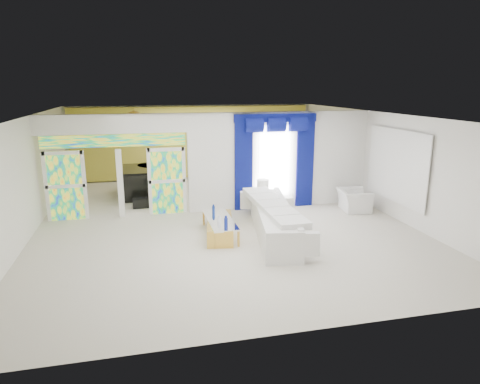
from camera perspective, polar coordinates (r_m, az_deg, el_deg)
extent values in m
plane|color=#B7AF9E|center=(12.39, -2.63, -3.70)|extent=(12.00, 12.00, 0.00)
cube|color=white|center=(13.51, 5.52, 4.29)|extent=(5.70, 0.18, 3.00)
cube|color=white|center=(12.67, -16.57, 8.72)|extent=(4.30, 0.18, 0.55)
cube|color=#994C3F|center=(13.08, -22.27, 0.74)|extent=(0.95, 0.04, 2.00)
cube|color=#994C3F|center=(12.93, -9.73, 1.45)|extent=(0.95, 0.04, 2.00)
cube|color=#994C3F|center=(12.72, -16.42, 6.59)|extent=(4.00, 0.05, 0.35)
cube|color=white|center=(13.35, 4.63, 3.98)|extent=(1.00, 0.02, 2.30)
cube|color=#090349|center=(13.06, 0.48, 3.57)|extent=(0.55, 0.10, 2.80)
cube|color=#090349|center=(13.67, 8.67, 3.88)|extent=(0.55, 0.10, 2.80)
cube|color=#090349|center=(13.15, 4.79, 9.84)|extent=(2.60, 0.12, 0.25)
cube|color=white|center=(12.95, 20.23, 3.29)|extent=(0.04, 2.70, 1.90)
cube|color=gold|center=(17.78, -6.24, 6.62)|extent=(9.70, 0.12, 2.90)
cube|color=silver|center=(11.05, 4.48, -3.92)|extent=(1.52, 4.02, 0.75)
cube|color=gold|center=(11.07, -2.71, -4.75)|extent=(0.96, 1.98, 0.42)
cube|color=silver|center=(13.23, 4.29, -1.62)|extent=(1.28, 0.43, 0.42)
cylinder|color=white|center=(13.02, 3.07, 0.42)|extent=(0.36, 0.36, 0.58)
imported|color=silver|center=(13.65, 14.96, -1.07)|extent=(1.01, 1.12, 0.65)
cube|color=black|center=(15.40, -12.54, 1.39)|extent=(1.54, 1.98, 0.98)
cube|color=black|center=(13.92, -12.34, -1.39)|extent=(0.89, 0.37, 0.29)
cube|color=tan|center=(15.04, -21.41, 0.19)|extent=(0.69, 0.65, 0.85)
sphere|color=gold|center=(15.05, -13.97, 9.36)|extent=(0.60, 0.60, 0.60)
cylinder|color=navy|center=(11.54, -3.56, -2.37)|extent=(0.08, 0.08, 0.19)
cylinder|color=white|center=(10.76, -2.79, -3.78)|extent=(0.10, 0.10, 0.13)
cylinder|color=navy|center=(10.51, -1.89, -4.00)|extent=(0.09, 0.09, 0.20)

